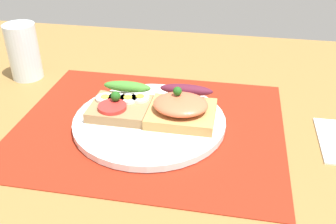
{
  "coord_description": "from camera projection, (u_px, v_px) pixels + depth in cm",
  "views": [
    {
      "loc": [
        12.4,
        -50.43,
        33.78
      ],
      "look_at": [
        3.0,
        0.0,
        2.89
      ],
      "focal_mm": 41.3,
      "sensor_mm": 36.0,
      "label": 1
    }
  ],
  "objects": [
    {
      "name": "ground_plane",
      "position": [
        150.0,
        134.0,
        0.63
      ],
      "size": [
        120.0,
        90.0,
        3.2
      ],
      "primitive_type": "cube",
      "color": "olive"
    },
    {
      "name": "placemat",
      "position": [
        150.0,
        125.0,
        0.62
      ],
      "size": [
        42.13,
        34.61,
        0.3
      ],
      "primitive_type": "cube",
      "color": "maroon",
      "rests_on": "ground_plane"
    },
    {
      "name": "sandwich_egg_tomato",
      "position": [
        121.0,
        103.0,
        0.63
      ],
      "size": [
        9.33,
        9.7,
        3.81
      ],
      "color": "#9A734A",
      "rests_on": "plate"
    },
    {
      "name": "drinking_glass",
      "position": [
        24.0,
        52.0,
        0.74
      ],
      "size": [
        5.93,
        5.93,
        10.81
      ],
      "primitive_type": "cylinder",
      "color": "silver",
      "rests_on": "ground_plane"
    },
    {
      "name": "plate",
      "position": [
        149.0,
        121.0,
        0.61
      ],
      "size": [
        24.12,
        24.12,
        1.09
      ],
      "primitive_type": "cylinder",
      "color": "white",
      "rests_on": "placemat"
    },
    {
      "name": "sandwich_salmon",
      "position": [
        182.0,
        107.0,
        0.61
      ],
      "size": [
        10.46,
        10.63,
        5.15
      ],
      "color": "tan",
      "rests_on": "plate"
    }
  ]
}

